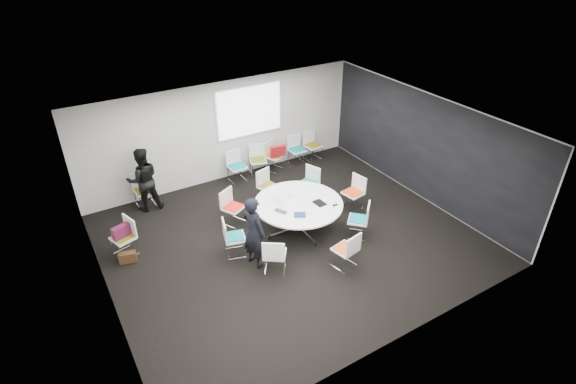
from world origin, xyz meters
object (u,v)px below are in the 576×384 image
chair_spare_left (125,244)px  chair_ring_c (268,192)px  chair_ring_g (345,256)px  chair_back_b (258,165)px  cup (290,196)px  brown_bag (128,257)px  chair_ring_a (353,199)px  chair_back_d (297,155)px  chair_back_e (313,151)px  chair_back_c (274,161)px  person_main (254,232)px  chair_ring_b (308,189)px  chair_ring_e (235,244)px  chair_person_back (145,196)px  laptop (282,210)px  chair_ring_f (275,261)px  chair_back_a (237,172)px  maroon_bag (122,231)px  conference_table (298,210)px  chair_ring_d (233,213)px  person_back (143,180)px  chair_ring_h (358,226)px

chair_spare_left → chair_ring_c: bearing=-102.8°
chair_ring_g → chair_back_b: bearing=74.2°
cup → brown_bag: 3.87m
chair_ring_a → chair_back_d: bearing=-11.8°
chair_back_e → chair_back_c: bearing=-6.0°
person_main → chair_back_c: bearing=-48.4°
chair_ring_b → chair_ring_g: bearing=141.8°
chair_ring_e → chair_back_c: 4.05m
chair_person_back → chair_ring_a: bearing=144.0°
chair_ring_c → laptop: (-0.49, -1.54, 0.47)m
chair_ring_e → chair_ring_g: (1.83, -1.59, 0.00)m
chair_ring_f → person_main: (-0.24, 0.44, 0.55)m
chair_back_a → chair_back_e: same height
chair_back_b → person_main: bearing=80.0°
cup → chair_back_d: bearing=55.1°
chair_person_back → maroon_bag: bearing=58.2°
chair_back_b → chair_person_back: bearing=18.8°
chair_back_c → chair_back_e: bearing=155.7°
chair_ring_f → chair_spare_left: bearing=174.5°
chair_ring_b → cup: bearing=105.6°
chair_ring_f → chair_back_b: size_ratio=1.00×
chair_back_a → chair_back_c: (1.22, 0.05, 0.00)m
chair_person_back → chair_ring_c: bearing=148.7°
chair_ring_c → chair_ring_g: size_ratio=1.00×
chair_back_a → laptop: (-0.27, -2.97, 0.47)m
chair_back_d → chair_spare_left: (-5.56, -1.77, 0.00)m
chair_back_d → laptop: bearing=52.0°
chair_ring_a → brown_bag: chair_ring_a is taller
conference_table → chair_person_back: chair_person_back is taller
chair_ring_d → person_main: size_ratio=0.53×
chair_ring_g → conference_table: bearing=82.5°
conference_table → cup: size_ratio=23.07×
chair_ring_b → chair_person_back: size_ratio=1.00×
person_back → cup: (2.79, -2.47, -0.07)m
chair_person_back → person_back: bearing=86.7°
chair_ring_g → chair_spare_left: bearing=132.5°
chair_ring_e → chair_person_back: same height
chair_ring_c → cup: size_ratio=9.78×
conference_table → brown_bag: (-3.82, 0.86, -0.40)m
person_main → maroon_bag: size_ratio=4.14×
chair_back_e → person_back: person_back is taller
chair_back_b → chair_ring_c: bearing=90.9°
chair_ring_b → person_main: (-2.45, -1.65, 0.55)m
chair_spare_left → person_main: person_main is taller
chair_ring_c → person_main: (-1.46, -2.06, 0.55)m
chair_back_e → chair_spare_left: (-6.14, -1.78, 0.00)m
chair_ring_g → chair_ring_c: bearing=80.9°
person_main → laptop: bearing=-75.5°
chair_ring_h → maroon_bag: size_ratio=2.20×
chair_spare_left → maroon_bag: chair_spare_left is taller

